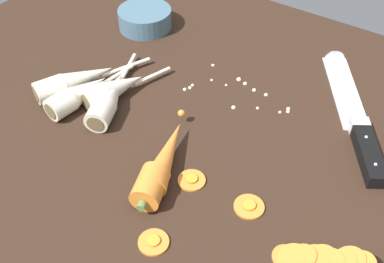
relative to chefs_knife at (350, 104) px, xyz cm
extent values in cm
cube|color=#332116|center=(-17.82, -19.34, -2.65)|extent=(120.00, 90.00, 4.00)
cube|color=silver|center=(-2.26, 3.55, -0.40)|extent=(14.46, 19.23, 0.50)
cone|color=silver|center=(-8.29, 13.00, -0.40)|extent=(4.95, 4.66, 3.96)
cube|color=silver|center=(3.11, -4.88, 0.45)|extent=(3.55, 3.27, 2.20)
cube|color=black|center=(6.61, -10.36, 0.45)|extent=(8.27, 10.78, 2.20)
sphere|color=silver|center=(5.10, -8.00, 1.55)|extent=(0.50, 0.50, 0.50)
sphere|color=silver|center=(8.11, -12.72, 1.55)|extent=(0.50, 0.50, 0.50)
cylinder|color=orange|center=(-16.04, -34.08, 1.45)|extent=(5.81, 6.67, 4.20)
cone|color=orange|center=(-18.24, -27.74, 1.45)|extent=(8.19, 14.00, 3.99)
sphere|color=orange|center=(-21.25, -19.10, 1.45)|extent=(1.20, 1.20, 1.20)
cylinder|color=#5B7F3D|center=(-14.92, -37.29, 1.45)|extent=(1.46, 1.34, 1.20)
cylinder|color=silver|center=(-31.95, -26.70, 1.35)|extent=(5.55, 6.02, 4.00)
cone|color=silver|center=(-34.52, -20.47, 1.35)|extent=(6.81, 9.43, 3.80)
cylinder|color=silver|center=(-37.16, -14.08, 0.45)|extent=(4.21, 8.90, 0.70)
cylinder|color=brown|center=(-31.02, -28.95, 1.35)|extent=(2.70, 1.35, 2.80)
cylinder|color=silver|center=(-35.40, -23.94, 1.35)|extent=(5.01, 5.01, 4.00)
cone|color=silver|center=(-33.75, -18.63, 1.35)|extent=(5.74, 7.92, 3.80)
cylinder|color=silver|center=(-32.07, -13.19, 0.45)|extent=(2.95, 7.56, 0.70)
cylinder|color=brown|center=(-35.99, -25.85, 1.35)|extent=(2.76, 1.12, 2.80)
cylinder|color=silver|center=(-43.32, -26.85, 1.35)|extent=(5.67, 6.23, 4.00)
cone|color=silver|center=(-40.56, -20.39, 1.35)|extent=(7.03, 9.76, 3.80)
cylinder|color=silver|center=(-37.72, -13.77, 0.45)|extent=(4.47, 9.22, 0.70)
cylinder|color=brown|center=(-44.32, -29.17, 1.35)|extent=(2.69, 1.38, 2.80)
cylinder|color=silver|center=(-38.85, -28.74, 1.35)|extent=(4.46, 4.67, 4.00)
cone|color=silver|center=(-38.17, -22.90, 1.35)|extent=(4.64, 7.92, 3.80)
cylinder|color=silver|center=(-37.48, -16.91, 0.45)|extent=(1.63, 8.17, 0.70)
cylinder|color=brown|center=(-39.09, -30.85, 1.35)|extent=(2.82, 0.62, 2.80)
cylinder|color=orange|center=(3.85, -32.25, -0.30)|extent=(3.52, 3.52, 0.70)
cylinder|color=orange|center=(4.74, -32.08, -0.06)|extent=(4.01, 3.91, 2.13)
cylinder|color=orange|center=(5.67, -31.53, 0.19)|extent=(3.75, 3.62, 2.36)
cylinder|color=orange|center=(7.02, -31.07, 0.43)|extent=(3.99, 3.88, 2.20)
cylinder|color=orange|center=(7.79, -30.69, 0.68)|extent=(3.96, 3.86, 2.06)
cylinder|color=orange|center=(8.67, -30.70, 0.92)|extent=(3.74, 3.64, 2.03)
cylinder|color=orange|center=(10.67, -29.55, 1.41)|extent=(3.98, 3.85, 2.48)
cylinder|color=orange|center=(-11.08, -39.88, -0.30)|extent=(4.03, 4.03, 0.70)
cylinder|color=#FF9E2B|center=(-11.08, -39.88, -0.03)|extent=(1.69, 1.69, 0.16)
cylinder|color=orange|center=(-12.90, -28.62, -0.30)|extent=(4.04, 4.04, 0.70)
cylinder|color=#FF9E2B|center=(-12.90, -28.62, -0.03)|extent=(1.70, 1.70, 0.16)
cylinder|color=orange|center=(-3.76, -28.06, -0.30)|extent=(4.22, 4.22, 0.70)
cylinder|color=#FF9E2B|center=(-3.76, -28.06, -0.03)|extent=(1.77, 1.77, 0.16)
cylinder|color=slate|center=(-44.68, 0.61, 1.35)|extent=(11.00, 11.00, 4.00)
cylinder|color=#3E5C6C|center=(-44.68, 0.61, 1.83)|extent=(8.80, 8.80, 2.80)
sphere|color=silver|center=(-20.41, -6.72, -0.42)|extent=(0.47, 0.47, 0.47)
sphere|color=silver|center=(-8.37, -6.31, -0.30)|extent=(0.70, 0.70, 0.70)
sphere|color=silver|center=(-15.58, -5.15, -0.29)|extent=(0.73, 0.73, 0.73)
sphere|color=silver|center=(-25.81, -11.93, -0.31)|extent=(0.68, 0.68, 0.68)
sphere|color=silver|center=(-16.19, -11.25, -0.27)|extent=(0.77, 0.77, 0.77)
sphere|color=silver|center=(-19.38, -3.99, -0.21)|extent=(0.88, 0.88, 0.88)
sphere|color=silver|center=(-12.73, -9.09, -0.37)|extent=(0.57, 0.57, 0.57)
sphere|color=silver|center=(-13.24, -5.11, -0.30)|extent=(0.71, 0.71, 0.71)
sphere|color=silver|center=(-25.61, -2.96, -0.34)|extent=(0.63, 0.63, 0.63)
sphere|color=silver|center=(-9.16, -7.88, -0.39)|extent=(0.53, 0.53, 0.53)
sphere|color=silver|center=(-8.09, -7.01, -0.34)|extent=(0.63, 0.63, 0.63)
sphere|color=silver|center=(-18.25, -4.42, -0.27)|extent=(0.77, 0.77, 0.77)
sphere|color=silver|center=(-25.37, -10.12, -0.36)|extent=(0.58, 0.58, 0.58)
sphere|color=silver|center=(-23.35, -6.94, -0.40)|extent=(0.50, 0.50, 0.50)
sphere|color=silver|center=(-25.34, -11.02, -0.32)|extent=(0.67, 0.67, 0.67)
camera|label=1|loc=(11.54, -64.19, 50.68)|focal=43.28mm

